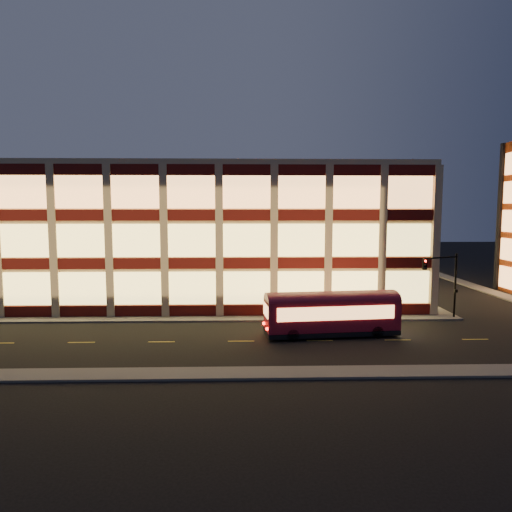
{
  "coord_description": "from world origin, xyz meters",
  "views": [
    {
      "loc": [
        4.22,
        -39.73,
        9.93
      ],
      "look_at": [
        5.52,
        8.0,
        5.08
      ],
      "focal_mm": 32.0,
      "sensor_mm": 36.0,
      "label": 1
    }
  ],
  "objects": [
    {
      "name": "office_building",
      "position": [
        -2.91,
        16.91,
        7.25
      ],
      "size": [
        50.45,
        30.45,
        14.5
      ],
      "color": "tan",
      "rests_on": "ground"
    },
    {
      "name": "sidewalk_tower_west",
      "position": [
        34.0,
        17.0,
        0.07
      ],
      "size": [
        2.0,
        30.0,
        0.15
      ],
      "primitive_type": "cube",
      "color": "#514F4C",
      "rests_on": "ground"
    },
    {
      "name": "sidewalk_office_east",
      "position": [
        23.0,
        17.0,
        0.07
      ],
      "size": [
        2.0,
        30.0,
        0.15
      ],
      "primitive_type": "cube",
      "color": "#514F4C",
      "rests_on": "ground"
    },
    {
      "name": "traffic_signal_far",
      "position": [
        22.21,
        0.24,
        4.11
      ],
      "size": [
        3.79,
        1.87,
        6.0
      ],
      "color": "black",
      "rests_on": "ground"
    },
    {
      "name": "ground",
      "position": [
        0.0,
        0.0,
        0.0
      ],
      "size": [
        200.0,
        200.0,
        0.0
      ],
      "primitive_type": "plane",
      "color": "black",
      "rests_on": "ground"
    },
    {
      "name": "sidewalk_near",
      "position": [
        0.0,
        -13.0,
        0.07
      ],
      "size": [
        100.0,
        2.0,
        0.15
      ],
      "primitive_type": "cube",
      "color": "#514F4C",
      "rests_on": "ground"
    },
    {
      "name": "sidewalk_office_south",
      "position": [
        -3.0,
        1.0,
        0.07
      ],
      "size": [
        54.0,
        2.0,
        0.15
      ],
      "primitive_type": "cube",
      "color": "#514F4C",
      "rests_on": "ground"
    },
    {
      "name": "trolley_bus",
      "position": [
        11.14,
        -4.58,
        1.96
      ],
      "size": [
        10.66,
        3.68,
        3.54
      ],
      "rotation": [
        0.0,
        0.0,
        0.1
      ],
      "color": "maroon",
      "rests_on": "ground"
    }
  ]
}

